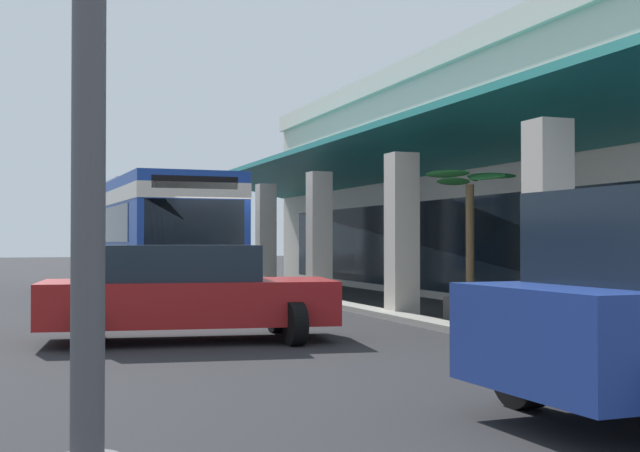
% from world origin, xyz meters
% --- Properties ---
extents(ground, '(120.00, 120.00, 0.00)m').
position_xyz_m(ground, '(0.00, 8.00, 0.00)').
color(ground, '#262628').
extents(curb_strip, '(30.48, 0.50, 0.12)m').
position_xyz_m(curb_strip, '(-1.51, 2.48, 0.06)').
color(curb_strip, '#9E998E').
rests_on(curb_strip, ground).
extents(plaza_building, '(25.70, 16.05, 6.64)m').
position_xyz_m(plaza_building, '(-1.51, 12.10, 3.33)').
color(plaza_building, beige).
rests_on(plaza_building, ground).
extents(transit_bus, '(11.29, 3.09, 3.34)m').
position_xyz_m(transit_bus, '(-4.72, -1.01, 1.85)').
color(transit_bus, '#193D9E').
rests_on(transit_bus, ground).
extents(parked_sedan_red, '(2.84, 4.61, 1.47)m').
position_xyz_m(parked_sedan_red, '(6.37, -2.04, 0.75)').
color(parked_sedan_red, maroon).
rests_on(parked_sedan_red, ground).
extents(pedestrian, '(0.66, 0.39, 1.63)m').
position_xyz_m(pedestrian, '(2.40, -3.05, 0.91)').
color(pedestrian, '#726651').
rests_on(pedestrian, ground).
extents(potted_palm, '(1.78, 1.64, 2.93)m').
position_xyz_m(potted_palm, '(5.07, 3.64, 0.86)').
color(potted_palm, '#4C4742').
rests_on(potted_palm, ground).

